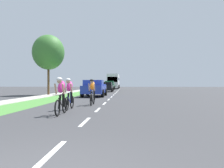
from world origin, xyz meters
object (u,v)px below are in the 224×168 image
Objects in this scene: cyclist_lead at (61,96)px; bus_white at (114,81)px; street_tree_near at (48,52)px; pickup_blue at (94,88)px; cyclist_trailing at (69,94)px; sedan_black at (107,87)px; cyclist_distant at (92,92)px; suv_dark_green at (109,85)px.

cyclist_lead is 46.09m from bus_white.
cyclist_lead is 16.84m from street_tree_near.
pickup_blue is at bearing -21.68° from street_tree_near.
cyclist_lead is 1.84m from cyclist_trailing.
cyclist_lead is 25.59m from sedan_black.
cyclist_trailing is 0.40× the size of sedan_black.
pickup_blue is at bearing -90.79° from sedan_black.
bus_white is at bearing 79.68° from street_tree_near.
cyclist_lead is 4.29m from cyclist_distant.
cyclist_trailing is 44.25m from bus_white.
suv_dark_green reaches higher than cyclist_distant.
cyclist_trailing is 15.15m from street_tree_near.
street_tree_near is at bearing 111.29° from cyclist_lead.
cyclist_distant is 21.37m from sedan_black.
cyclist_trailing is at bearing -89.63° from sedan_black.
cyclist_trailing is at bearing 93.72° from cyclist_lead.
cyclist_distant is (0.81, 2.39, 0.00)m from cyclist_trailing.
street_tree_near is at bearing -103.89° from suv_dark_green.
cyclist_distant is 32.34m from suv_dark_green.
cyclist_distant is at bearing -88.61° from bus_white.
bus_white is at bearing 89.80° from pickup_blue.
pickup_blue is 7.12m from street_tree_near.
street_tree_near is (-6.63, 11.02, 3.97)m from cyclist_distant.
sedan_black is at bearing -89.84° from bus_white.
street_tree_near reaches higher than suv_dark_green.
cyclist_distant is at bearing 80.73° from cyclist_lead.
cyclist_distant is (0.69, 4.23, 0.00)m from cyclist_lead.
street_tree_near is (-5.94, 15.25, 3.97)m from cyclist_lead.
suv_dark_green is at bearing -92.10° from bus_white.
bus_white reaches higher than cyclist_trailing.
bus_white is at bearing 90.16° from sedan_black.
suv_dark_green is 9.60m from bus_white.
bus_white is (0.35, 9.54, 1.03)m from suv_dark_green.
bus_white is at bearing 90.41° from cyclist_lead.
sedan_black is at bearing 89.21° from pickup_blue.
pickup_blue is at bearing -90.20° from bus_white.
pickup_blue is at bearing -89.43° from suv_dark_green.
pickup_blue is (-1.13, 8.83, 0.02)m from cyclist_distant.
cyclist_trailing is 0.25× the size of street_tree_near.
suv_dark_green reaches higher than pickup_blue.
pickup_blue is 23.48m from suv_dark_green.
suv_dark_green is at bearing 90.57° from pickup_blue.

